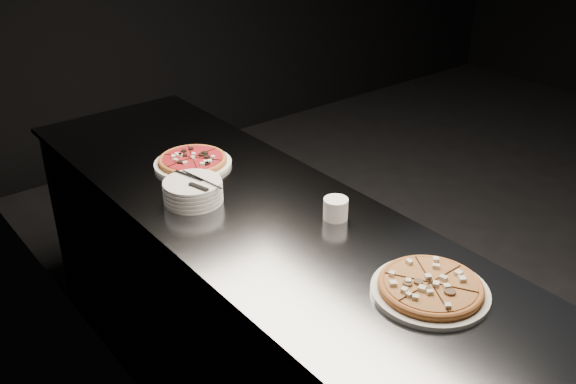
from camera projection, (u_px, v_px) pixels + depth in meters
floor at (544, 233)px, 3.87m from camera, size 5.00×5.00×0.00m
wall_left at (145, 100)px, 1.84m from camera, size 0.02×5.00×2.80m
counter at (257, 310)px, 2.48m from camera, size 0.74×2.44×0.92m
pizza_mushroom at (430, 288)px, 1.81m from camera, size 0.34×0.34×0.04m
pizza_tomato at (193, 161)px, 2.56m from camera, size 0.31×0.31×0.04m
plate_stack at (193, 191)px, 2.29m from camera, size 0.21×0.21×0.08m
cutlery at (197, 182)px, 2.26m from camera, size 0.07×0.23×0.01m
ramekin at (336, 208)px, 2.18m from camera, size 0.08×0.08×0.07m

